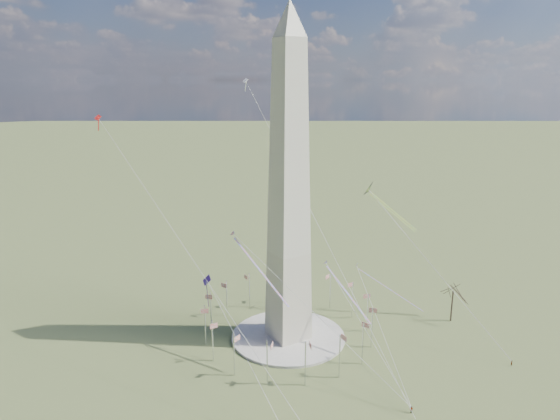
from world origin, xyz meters
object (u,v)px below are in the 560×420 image
tree_near (453,289)px  kite_delta_black (371,192)px  person_east (511,363)px  washington_monument (289,191)px

tree_near → kite_delta_black: size_ratio=0.92×
person_east → kite_delta_black: 66.02m
tree_near → person_east: (-7.44, -27.93, -10.89)m
washington_monument → person_east: washington_monument is taller
person_east → kite_delta_black: kite_delta_black is taller
person_east → tree_near: bearing=-146.1°
tree_near → person_east: bearing=-104.9°
tree_near → person_east: 30.89m
washington_monument → kite_delta_black: bearing=3.5°
washington_monument → tree_near: size_ratio=6.08×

